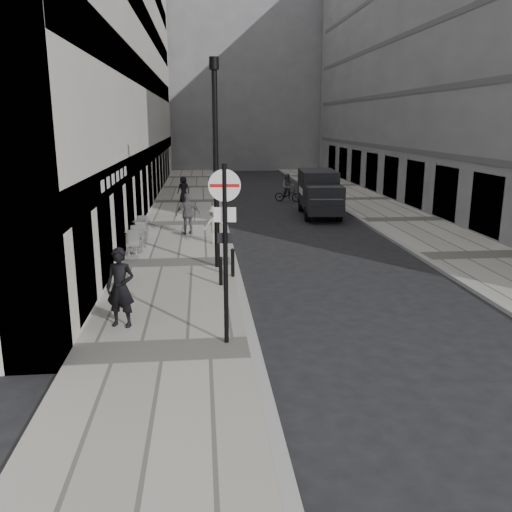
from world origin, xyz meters
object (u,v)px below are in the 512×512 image
Objects in this scene: lamppost at (216,155)px; panel_van at (319,191)px; walking_man at (120,288)px; cyclist at (288,191)px; sign_post at (225,231)px.

lamppost is 1.31× the size of panel_van.
walking_man is 0.29× the size of lamppost.
walking_man is 6.52m from lamppost.
lamppost is (2.47, 5.34, 2.81)m from walking_man.
walking_man is 22.54m from cyclist.
lamppost reaches higher than panel_van.
walking_man is 0.49× the size of sign_post.
lamppost is at bearing 96.06° from sign_post.
panel_van reaches higher than cyclist.
sign_post reaches higher than panel_van.
panel_van reaches higher than walking_man.
cyclist is at bearing 83.66° from sign_post.
lamppost is 3.81× the size of cyclist.
sign_post is 18.14m from panel_van.
sign_post is at bearing -104.25° from panel_van.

